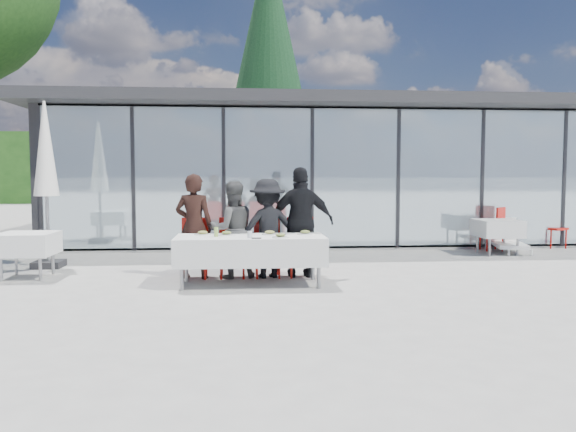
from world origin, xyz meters
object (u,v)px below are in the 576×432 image
object	(u,v)px
dining_table	(250,250)
plate_c	(270,233)
diner_d	(301,222)
plate_a	(203,233)
diner_b	(232,230)
diner_chair_c	(267,244)
spare_table_left	(27,244)
lounger	(506,240)
plate_extra	(280,236)
plate_b	(226,234)
spare_chair_a	(551,224)
spare_table_right	(497,228)
diner_chair_b	(232,244)
spare_chair_b	(496,227)
diner_chair_a	(195,245)
folded_eyeglasses	(256,238)
juice_bottle	(216,232)
market_umbrella	(46,159)
diner_a	(194,226)
conifer_tree	(269,61)
plate_d	(305,233)
diner_chair_d	(301,244)
diner_c	(268,228)

from	to	relation	value
dining_table	plate_c	size ratio (longest dim) A/B	8.92
diner_d	plate_a	size ratio (longest dim) A/B	7.14
diner_b	plate_c	xyz separation A→B (m)	(0.59, -0.48, -0.01)
plate_a	diner_chair_c	bearing A→B (deg)	27.44
spare_table_left	lounger	bearing A→B (deg)	15.08
plate_extra	plate_b	bearing A→B (deg)	154.39
spare_chair_a	spare_table_right	bearing A→B (deg)	-149.59
diner_chair_b	diner_b	bearing A→B (deg)	-90.00
diner_b	spare_chair_b	xyz separation A→B (m)	(5.79, 2.88, -0.25)
diner_chair_a	diner_d	distance (m)	1.79
spare_table_left	folded_eyeglasses	bearing A→B (deg)	-18.90
juice_bottle	plate_c	bearing A→B (deg)	14.41
dining_table	spare_chair_a	xyz separation A→B (m)	(7.07, 4.02, -0.00)
diner_chair_a	market_umbrella	world-z (taller)	market_umbrella
diner_chair_c	plate_a	world-z (taller)	diner_chair_c
diner_d	spare_table_left	xyz separation A→B (m)	(-4.46, 0.26, -0.35)
diner_d	diner_chair_b	bearing A→B (deg)	-5.43
spare_table_left	market_umbrella	size ratio (longest dim) A/B	0.29
diner_chair_a	diner_b	distance (m)	0.67
diner_a	juice_bottle	world-z (taller)	diner_a
conifer_tree	plate_extra	bearing A→B (deg)	-91.99
diner_b	plate_extra	bearing A→B (deg)	115.13
plate_d	market_umbrella	world-z (taller)	market_umbrella
diner_chair_d	plate_extra	bearing A→B (deg)	-112.01
diner_b	conifer_tree	world-z (taller)	conifer_tree
dining_table	conifer_tree	xyz separation A→B (m)	(0.90, 12.86, 5.45)
diner_a	plate_c	bearing A→B (deg)	170.95
diner_b	spare_table_left	size ratio (longest dim) A/B	1.83
diner_chair_b	spare_table_right	size ratio (longest dim) A/B	1.13
plate_c	spare_chair_b	size ratio (longest dim) A/B	0.26
conifer_tree	diner_c	bearing A→B (deg)	-92.83
diner_d	spare_table_left	bearing A→B (deg)	-3.47
plate_b	diner_chair_c	bearing A→B (deg)	43.45
diner_chair_c	conifer_tree	xyz separation A→B (m)	(0.60, 12.11, 5.45)
spare_chair_a	conifer_tree	distance (m)	12.08
plate_b	lounger	xyz separation A→B (m)	(6.07, 3.29, -0.52)
diner_chair_d	folded_eyeglasses	distance (m)	1.37
folded_eyeglasses	conifer_tree	bearing A→B (deg)	86.48
plate_c	lounger	bearing A→B (deg)	31.00
folded_eyeglasses	spare_chair_b	distance (m)	6.67
diner_c	spare_table_left	distance (m)	3.92
diner_chair_a	diner_chair_d	world-z (taller)	same
folded_eyeglasses	spare_chair_a	world-z (taller)	spare_chair_a
conifer_tree	market_umbrella	bearing A→B (deg)	-112.62
diner_a	juice_bottle	distance (m)	0.79
diner_chair_c	plate_c	bearing A→B (deg)	-88.79
diner_a	spare_table_right	bearing A→B (deg)	-146.92
plate_b	diner_b	bearing A→B (deg)	81.22
plate_b	spare_table_right	xyz separation A→B (m)	(5.64, 2.84, -0.22)
diner_d	diner_a	bearing A→B (deg)	-0.16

